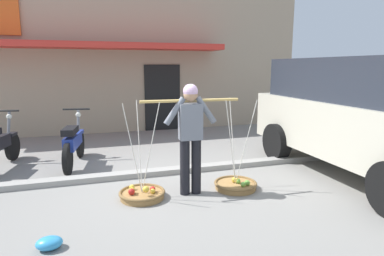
{
  "coord_description": "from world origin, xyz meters",
  "views": [
    {
      "loc": [
        -1.32,
        -5.01,
        1.94
      ],
      "look_at": [
        0.47,
        0.6,
        0.85
      ],
      "focal_mm": 31.01,
      "sensor_mm": 36.0,
      "label": 1
    }
  ],
  "objects_px": {
    "fruit_vendor": "(191,132)",
    "motorcycle_second_in_row": "(74,143)",
    "fruit_basket_right_side": "(142,194)",
    "fruit_basket_left_side": "(236,184)",
    "parked_truck": "(369,114)",
    "plastic_litter_bag": "(49,243)"
  },
  "relations": [
    {
      "from": "motorcycle_second_in_row",
      "to": "fruit_basket_left_side",
      "type": "bearing_deg",
      "value": -40.77
    },
    {
      "from": "fruit_basket_left_side",
      "to": "plastic_litter_bag",
      "type": "relative_size",
      "value": 5.18
    },
    {
      "from": "fruit_basket_left_side",
      "to": "motorcycle_second_in_row",
      "type": "bearing_deg",
      "value": 139.23
    },
    {
      "from": "fruit_basket_right_side",
      "to": "parked_truck",
      "type": "bearing_deg",
      "value": -2.23
    },
    {
      "from": "fruit_vendor",
      "to": "motorcycle_second_in_row",
      "type": "xyz_separation_m",
      "value": [
        -1.76,
        2.13,
        -0.52
      ]
    },
    {
      "from": "fruit_vendor",
      "to": "fruit_basket_left_side",
      "type": "distance_m",
      "value": 1.18
    },
    {
      "from": "fruit_basket_left_side",
      "to": "fruit_basket_right_side",
      "type": "bearing_deg",
      "value": 177.57
    },
    {
      "from": "fruit_basket_left_side",
      "to": "fruit_basket_right_side",
      "type": "relative_size",
      "value": 1.0
    },
    {
      "from": "fruit_basket_right_side",
      "to": "motorcycle_second_in_row",
      "type": "distance_m",
      "value": 2.36
    },
    {
      "from": "fruit_vendor",
      "to": "fruit_basket_left_side",
      "type": "relative_size",
      "value": 1.17
    },
    {
      "from": "fruit_basket_right_side",
      "to": "parked_truck",
      "type": "relative_size",
      "value": 0.3
    },
    {
      "from": "fruit_basket_left_side",
      "to": "parked_truck",
      "type": "distance_m",
      "value": 2.71
    },
    {
      "from": "fruit_basket_left_side",
      "to": "motorcycle_second_in_row",
      "type": "distance_m",
      "value": 3.33
    },
    {
      "from": "fruit_basket_left_side",
      "to": "parked_truck",
      "type": "xyz_separation_m",
      "value": [
        2.5,
        -0.09,
        1.06
      ]
    },
    {
      "from": "fruit_vendor",
      "to": "plastic_litter_bag",
      "type": "height_order",
      "value": "fruit_vendor"
    },
    {
      "from": "fruit_vendor",
      "to": "parked_truck",
      "type": "distance_m",
      "value": 3.26
    },
    {
      "from": "fruit_vendor",
      "to": "motorcycle_second_in_row",
      "type": "distance_m",
      "value": 2.81
    },
    {
      "from": "fruit_basket_right_side",
      "to": "plastic_litter_bag",
      "type": "bearing_deg",
      "value": -137.23
    },
    {
      "from": "fruit_basket_right_side",
      "to": "fruit_basket_left_side",
      "type": "bearing_deg",
      "value": -2.43
    },
    {
      "from": "fruit_vendor",
      "to": "fruit_basket_right_side",
      "type": "bearing_deg",
      "value": 177.75
    },
    {
      "from": "fruit_vendor",
      "to": "plastic_litter_bag",
      "type": "distance_m",
      "value": 2.39
    },
    {
      "from": "fruit_vendor",
      "to": "motorcycle_second_in_row",
      "type": "relative_size",
      "value": 0.94
    }
  ]
}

